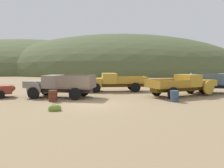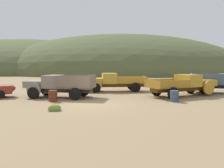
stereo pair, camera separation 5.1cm
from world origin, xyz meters
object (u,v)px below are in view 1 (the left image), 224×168
at_px(truck_primer_gray, 56,85).
at_px(truck_mustard, 186,84).
at_px(truck_faded_yellow, 110,82).
at_px(oil_drum_by_truck, 53,96).
at_px(oil_drum_foreground, 174,96).

bearing_deg(truck_primer_gray, truck_mustard, -164.58).
distance_m(truck_faded_yellow, oil_drum_by_truck, 7.91).
distance_m(truck_faded_yellow, truck_mustard, 7.62).
bearing_deg(truck_faded_yellow, truck_mustard, 147.61).
bearing_deg(truck_faded_yellow, oil_drum_foreground, 119.85).
bearing_deg(truck_primer_gray, oil_drum_by_truck, 108.54).
relative_size(truck_primer_gray, oil_drum_by_truck, 7.17).
bearing_deg(truck_faded_yellow, truck_primer_gray, 38.16).
distance_m(truck_mustard, oil_drum_by_truck, 11.56).
bearing_deg(truck_faded_yellow, oil_drum_by_truck, 51.38).
height_order(truck_faded_yellow, oil_drum_by_truck, truck_faded_yellow).
relative_size(truck_mustard, oil_drum_by_truck, 8.04).
relative_size(truck_faded_yellow, oil_drum_foreground, 7.80).
height_order(truck_primer_gray, truck_mustard, truck_primer_gray).
relative_size(truck_primer_gray, truck_faded_yellow, 0.93).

